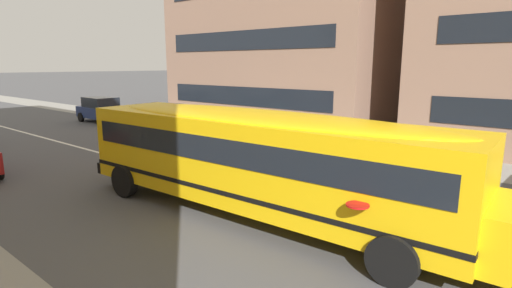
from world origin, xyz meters
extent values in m
plane|color=#4C4C4F|center=(0.00, 0.00, 0.00)|extent=(400.00, 400.00, 0.00)
cube|color=gray|center=(0.00, 7.52, 0.01)|extent=(120.00, 3.00, 0.01)
cube|color=silver|center=(0.00, 0.00, 0.00)|extent=(110.00, 0.16, 0.01)
cube|color=yellow|center=(1.75, -1.22, 1.48)|extent=(10.25, 2.70, 2.03)
cube|color=black|center=(-3.41, -1.42, 0.63)|extent=(0.27, 2.32, 0.33)
cube|color=black|center=(1.75, -1.22, 1.85)|extent=(9.64, 2.72, 0.59)
cube|color=black|center=(1.75, -1.22, 0.88)|extent=(10.27, 2.73, 0.11)
ellipsoid|color=yellow|center=(1.75, -1.22, 2.50)|extent=(9.84, 2.50, 0.33)
cylinder|color=red|center=(5.05, -2.42, 1.38)|extent=(0.42, 0.42, 0.03)
cylinder|color=black|center=(5.57, 0.08, 0.46)|extent=(0.93, 0.29, 0.92)
cylinder|color=black|center=(5.66, -2.23, 0.46)|extent=(0.93, 0.29, 0.92)
cylinder|color=black|center=(-2.16, -0.21, 0.46)|extent=(0.93, 0.29, 0.92)
cylinder|color=black|center=(-2.07, -2.52, 0.46)|extent=(0.93, 0.29, 0.92)
cube|color=navy|center=(-16.61, 5.00, 0.65)|extent=(3.93, 1.78, 0.70)
cube|color=black|center=(-16.76, 5.00, 1.32)|extent=(2.23, 1.60, 0.64)
cylinder|color=black|center=(-15.30, 5.82, 0.30)|extent=(0.60, 0.19, 0.60)
cylinder|color=black|center=(-15.33, 4.12, 0.30)|extent=(0.60, 0.19, 0.60)
cylinder|color=black|center=(-17.90, 5.87, 0.30)|extent=(0.60, 0.19, 0.60)
cylinder|color=black|center=(-17.93, 4.17, 0.30)|extent=(0.60, 0.19, 0.60)
cube|color=#195B66|center=(-9.92, 4.77, 0.65)|extent=(3.99, 1.92, 0.70)
cube|color=black|center=(-10.07, 4.76, 1.32)|extent=(2.29, 1.68, 0.64)
cylinder|color=black|center=(-8.67, 5.69, 0.30)|extent=(0.61, 0.21, 0.60)
cylinder|color=black|center=(-8.57, 4.00, 0.30)|extent=(0.61, 0.21, 0.60)
cylinder|color=black|center=(-11.27, 5.54, 0.30)|extent=(0.61, 0.21, 0.60)
cylinder|color=black|center=(-11.17, 3.85, 0.30)|extent=(0.61, 0.21, 0.60)
cube|color=#93705B|center=(-7.71, 14.43, 6.40)|extent=(14.21, 10.83, 12.80)
cube|color=black|center=(-7.71, 9.00, 1.92)|extent=(11.93, 0.04, 1.10)
cube|color=black|center=(-7.71, 9.00, 5.12)|extent=(11.93, 0.04, 1.10)
camera|label=1|loc=(7.85, -8.52, 3.76)|focal=27.77mm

